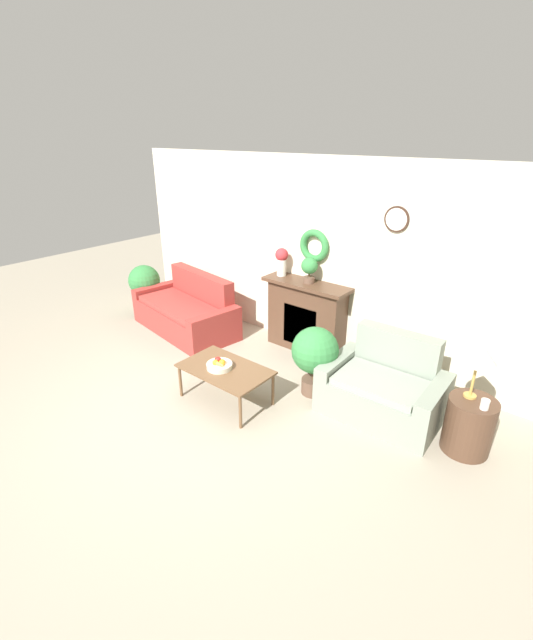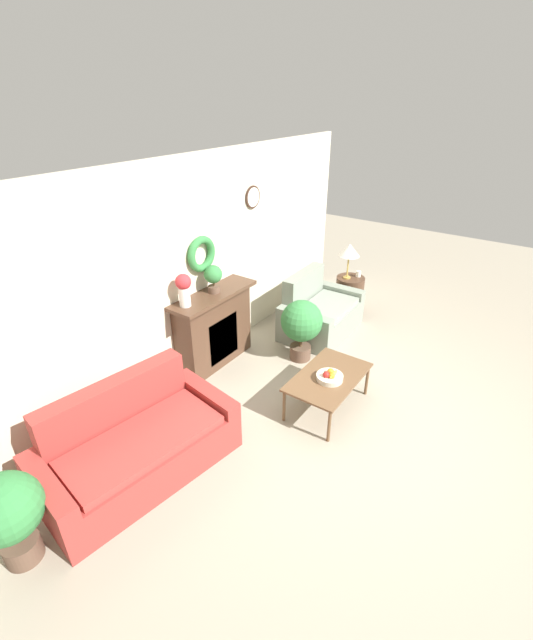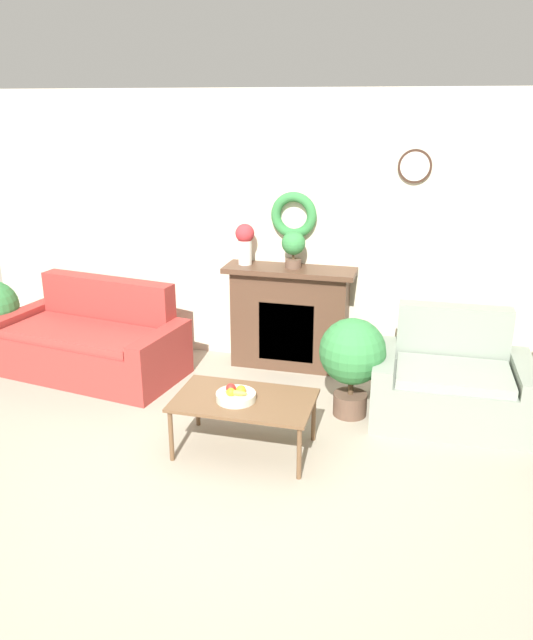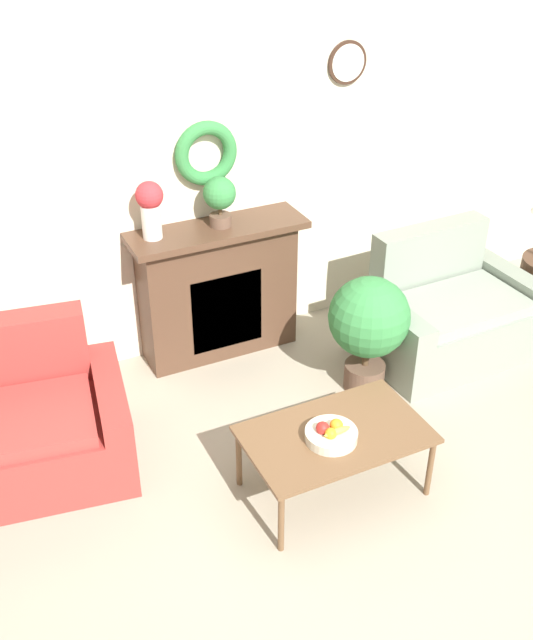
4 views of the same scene
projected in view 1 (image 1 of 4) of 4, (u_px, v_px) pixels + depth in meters
The scene contains 14 objects.
ground_plane at pixel (192, 417), 4.85m from camera, with size 16.00×16.00×0.00m, color #9E937F.
wall_back at pixel (314, 257), 5.99m from camera, with size 6.80×0.16×2.70m.
fireplace at pixel (306, 316), 6.16m from camera, with size 1.29×0.41×1.05m.
couch_left at pixel (187, 312), 6.88m from camera, with size 1.95×1.16×0.90m.
loveseat_right at pixel (384, 389), 4.82m from camera, with size 1.32×0.89×0.91m.
coffee_table at pixel (225, 371), 4.99m from camera, with size 1.06×0.64×0.44m.
fruit_bowl at pixel (219, 365), 4.96m from camera, with size 0.30×0.30×0.12m.
side_table_by_loveseat at pixel (469, 425), 4.24m from camera, with size 0.47×0.47×0.58m.
table_lamp at pixel (479, 354), 4.00m from camera, with size 0.34×0.34×0.58m.
mug at pixel (485, 404), 3.99m from camera, with size 0.08×0.08×0.10m.
vase_on_mantel_left at pixel (282, 260), 6.12m from camera, with size 0.19×0.19×0.40m.
potted_plant_on_mantel at pixel (309, 268), 5.83m from camera, with size 0.23×0.23×0.36m.
potted_plant_floor_by_couch at pixel (145, 283), 7.48m from camera, with size 0.54×0.54×0.85m.
potted_plant_floor_by_loveseat at pixel (315, 353), 5.08m from camera, with size 0.56×0.56×0.87m.
Camera 1 is at (3.18, -2.55, 2.97)m, focal length 24.00 mm.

